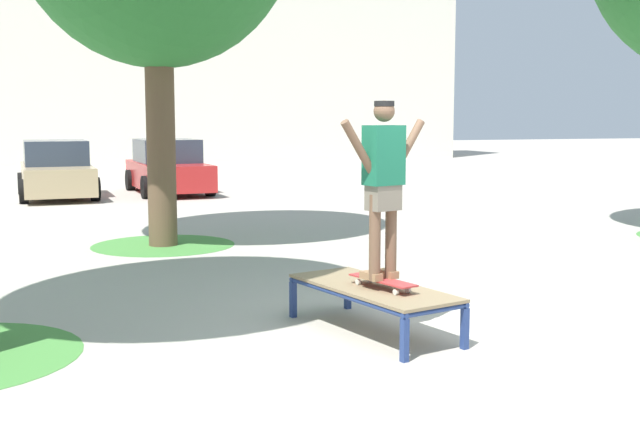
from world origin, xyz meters
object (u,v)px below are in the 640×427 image
Objects in this scene: car_tan at (56,171)px; car_red at (168,168)px; skateboard at (383,281)px; skate_box at (373,290)px; skater at (383,177)px.

car_red is (2.97, 0.20, 0.00)m from car_tan.
skateboard is 15.45m from car_tan.
car_tan is 2.97m from car_red.
skateboard is 0.19× the size of car_red.
skateboard is at bearing -91.78° from car_red.
skate_box is 1.19× the size of skater.
skater is 0.40× the size of car_red.
car_tan reaches higher than skate_box.
skateboard reaches higher than skate_box.
skater is 15.48m from car_red.
car_tan is at bearing 99.23° from skate_box.
car_tan is (-2.49, 15.25, -0.84)m from skater.
skater is 15.47m from car_tan.
car_red is at bearing 88.22° from skateboard.
skater is at bearing 105.58° from skateboard.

